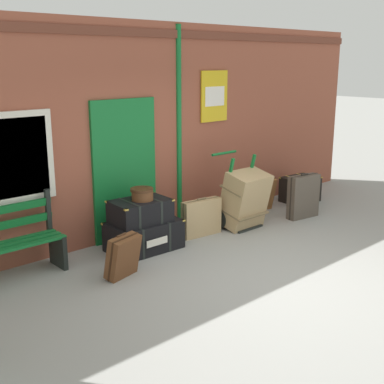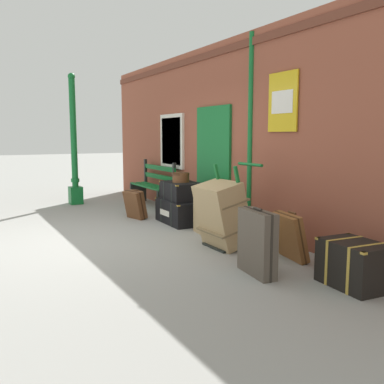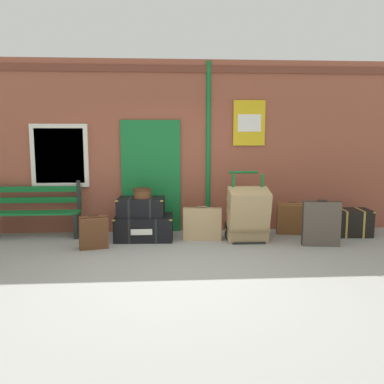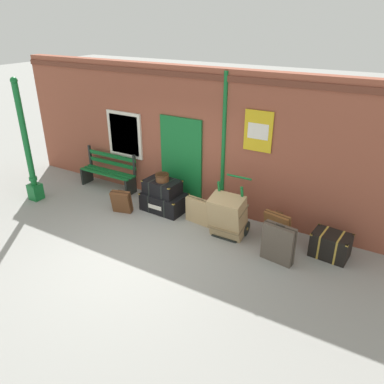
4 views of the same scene
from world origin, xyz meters
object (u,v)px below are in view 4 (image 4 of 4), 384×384
object	(u,v)px
platform_bench	(109,172)
steamer_trunk_middle	(162,187)
suitcase_brown	(278,226)
suitcase_caramel	(278,244)
corner_trunk	(331,245)
porters_trolley	(231,221)
suitcase_tan	(200,211)
large_brown_trunk	(228,216)
lamp_post	(29,157)
round_hatbox	(162,177)
steamer_trunk_base	(164,202)
suitcase_olive	(122,202)

from	to	relation	value
platform_bench	steamer_trunk_middle	size ratio (longest dim) A/B	1.90
steamer_trunk_middle	suitcase_brown	xyz separation A→B (m)	(2.74, 0.12, -0.28)
platform_bench	suitcase_caramel	world-z (taller)	platform_bench
platform_bench	corner_trunk	size ratio (longest dim) A/B	2.19
porters_trolley	suitcase_tan	bearing A→B (deg)	178.42
suitcase_caramel	platform_bench	bearing A→B (deg)	169.34
large_brown_trunk	suitcase_caramel	bearing A→B (deg)	-14.19
lamp_post	large_brown_trunk	distance (m)	4.98
corner_trunk	suitcase_brown	bearing A→B (deg)	175.61
platform_bench	suitcase_caramel	distance (m)	5.01
suitcase_caramel	corner_trunk	distance (m)	1.05
round_hatbox	corner_trunk	world-z (taller)	round_hatbox
steamer_trunk_base	steamer_trunk_middle	world-z (taller)	steamer_trunk_middle
suitcase_caramel	corner_trunk	size ratio (longest dim) A/B	1.07
suitcase_tan	corner_trunk	distance (m)	2.75
round_hatbox	porters_trolley	distance (m)	1.90
suitcase_brown	suitcase_olive	distance (m)	3.55
steamer_trunk_middle	suitcase_olive	bearing A→B (deg)	-140.14
suitcase_caramel	porters_trolley	bearing A→B (deg)	157.98
platform_bench	suitcase_tan	xyz separation A→B (m)	(2.99, -0.43, -0.16)
porters_trolley	suitcase_caramel	bearing A→B (deg)	-22.02
round_hatbox	lamp_post	bearing A→B (deg)	-159.72
steamer_trunk_base	suitcase_olive	bearing A→B (deg)	-142.22
steamer_trunk_base	large_brown_trunk	xyz separation A→B (m)	(1.78, -0.31, 0.27)
porters_trolley	round_hatbox	bearing A→B (deg)	176.15
steamer_trunk_middle	lamp_post	bearing A→B (deg)	-159.21
steamer_trunk_base	suitcase_brown	size ratio (longest dim) A/B	1.67
porters_trolley	suitcase_brown	size ratio (longest dim) A/B	1.91
suitcase_brown	steamer_trunk_base	bearing A→B (deg)	-177.38
suitcase_olive	steamer_trunk_middle	bearing A→B (deg)	39.86
platform_bench	suitcase_caramel	bearing A→B (deg)	-10.66
platform_bench	corner_trunk	world-z (taller)	platform_bench
lamp_post	platform_bench	distance (m)	1.96
large_brown_trunk	suitcase_brown	xyz separation A→B (m)	(0.91, 0.44, -0.18)
round_hatbox	suitcase_caramel	size ratio (longest dim) A/B	0.41
suitcase_tan	corner_trunk	size ratio (longest dim) A/B	0.93
suitcase_tan	suitcase_brown	size ratio (longest dim) A/B	1.10
lamp_post	steamer_trunk_base	distance (m)	3.41
porters_trolley	corner_trunk	bearing A→B (deg)	5.10
porters_trolley	suitcase_brown	distance (m)	0.95
lamp_post	suitcase_caramel	world-z (taller)	lamp_post
platform_bench	suitcase_brown	size ratio (longest dim) A/B	2.58
round_hatbox	suitcase_brown	bearing A→B (deg)	2.90
suitcase_tan	suitcase_olive	world-z (taller)	suitcase_tan
platform_bench	suitcase_tan	distance (m)	3.02
suitcase_olive	suitcase_caramel	distance (m)	3.73
steamer_trunk_middle	large_brown_trunk	distance (m)	1.86
steamer_trunk_base	suitcase_tan	distance (m)	1.03
steamer_trunk_middle	porters_trolley	size ratio (longest dim) A/B	0.71
platform_bench	steamer_trunk_middle	world-z (taller)	platform_bench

